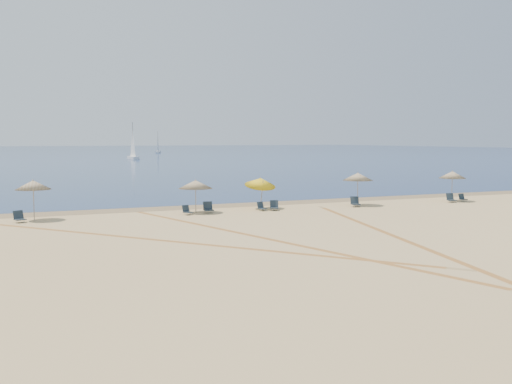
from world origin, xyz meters
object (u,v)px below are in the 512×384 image
(chair_6, at_px, (355,202))
(chair_7, at_px, (451,198))
(umbrella_3, at_px, (260,182))
(umbrella_1, at_px, (33,185))
(chair_2, at_px, (187,211))
(sailboat_0, at_px, (133,148))
(umbrella_2, at_px, (196,184))
(chair_3, at_px, (208,208))
(chair_8, at_px, (462,198))
(umbrella_5, at_px, (452,175))
(chair_1, at_px, (19,217))
(umbrella_4, at_px, (358,177))
(chair_5, at_px, (274,206))
(chair_4, at_px, (261,207))
(sailboat_1, at_px, (158,146))

(chair_6, height_order, chair_7, chair_6)
(umbrella_3, bearing_deg, umbrella_1, -179.72)
(chair_2, xyz_separation_m, sailboat_0, (16.78, 106.97, 2.46))
(umbrella_2, height_order, chair_7, umbrella_2)
(chair_3, xyz_separation_m, chair_8, (20.80, -0.92, -0.06))
(umbrella_5, height_order, chair_1, umbrella_5)
(umbrella_2, distance_m, umbrella_4, 12.32)
(chair_5, distance_m, sailboat_0, 107.65)
(umbrella_5, xyz_separation_m, chair_1, (-31.67, 0.62, -1.79))
(chair_7, bearing_deg, chair_8, 23.07)
(chair_8, xyz_separation_m, sailboat_0, (-5.60, 107.47, 2.47))
(chair_4, height_order, chair_8, chair_4)
(chair_8, bearing_deg, umbrella_5, 160.31)
(chair_1, bearing_deg, chair_7, -21.76)
(chair_2, distance_m, chair_7, 20.96)
(chair_3, xyz_separation_m, chair_6, (10.92, -0.84, -0.00))
(umbrella_5, bearing_deg, sailboat_1, 84.68)
(chair_1, relative_size, chair_5, 0.99)
(chair_3, height_order, chair_5, chair_3)
(umbrella_2, distance_m, chair_3, 1.78)
(chair_1, bearing_deg, sailboat_1, 54.80)
(chair_3, bearing_deg, chair_5, -0.95)
(umbrella_3, xyz_separation_m, chair_5, (0.52, -1.21, -1.60))
(umbrella_1, distance_m, chair_4, 14.70)
(chair_2, relative_size, chair_7, 0.95)
(umbrella_1, xyz_separation_m, chair_8, (31.63, -1.51, -1.89))
(chair_4, bearing_deg, chair_1, 162.77)
(chair_5, bearing_deg, chair_1, -160.66)
(chair_2, relative_size, sailboat_1, 0.10)
(chair_4, bearing_deg, chair_2, 164.88)
(umbrella_3, xyz_separation_m, chair_3, (-4.07, -0.66, -1.57))
(sailboat_1, bearing_deg, umbrella_3, -81.08)
(chair_3, relative_size, chair_4, 1.11)
(chair_3, relative_size, chair_7, 1.00)
(umbrella_4, relative_size, chair_5, 2.97)
(sailboat_0, distance_m, sailboat_1, 64.43)
(umbrella_2, xyz_separation_m, chair_4, (4.49, -0.64, -1.64))
(chair_6, distance_m, chair_7, 8.44)
(chair_1, bearing_deg, sailboat_0, 56.42)
(umbrella_4, distance_m, chair_5, 7.19)
(chair_5, bearing_deg, chair_3, -165.52)
(chair_4, xyz_separation_m, chair_8, (17.09, -0.56, -0.00))
(umbrella_1, bearing_deg, chair_1, -146.01)
(umbrella_5, relative_size, chair_5, 2.92)
(chair_4, relative_size, sailboat_1, 0.09)
(umbrella_2, height_order, chair_3, umbrella_2)
(chair_6, bearing_deg, chair_4, -166.72)
(umbrella_1, relative_size, chair_1, 3.02)
(chair_7, bearing_deg, sailboat_1, 94.97)
(chair_4, bearing_deg, chair_7, -19.07)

